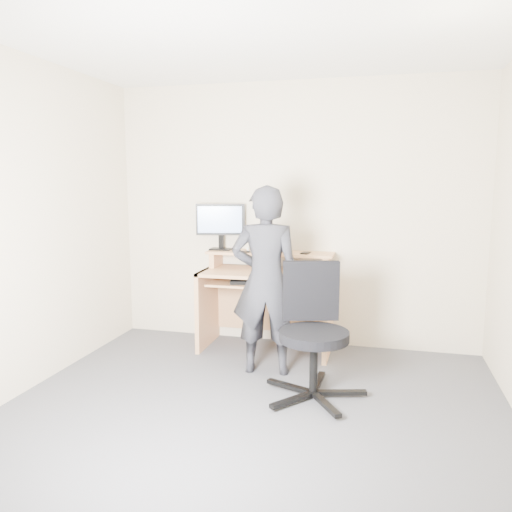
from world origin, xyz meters
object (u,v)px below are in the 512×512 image
at_px(monitor, 220,222).
at_px(person, 266,281).
at_px(office_chair, 313,326).
at_px(desk, 268,291).

bearing_deg(monitor, person, -63.52).
height_order(office_chair, person, person).
bearing_deg(monitor, desk, -24.18).
bearing_deg(desk, monitor, 170.34).
bearing_deg(office_chair, person, 126.47).
height_order(desk, office_chair, office_chair).
bearing_deg(person, monitor, -56.24).
distance_m(desk, person, 0.67).
height_order(desk, person, person).
relative_size(desk, office_chair, 1.25).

